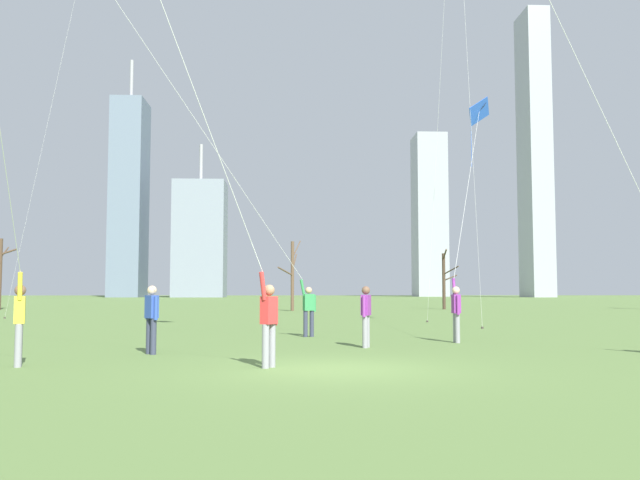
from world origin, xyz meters
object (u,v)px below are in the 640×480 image
at_px(kite_flyer_foreground_left_purple, 631,190).
at_px(bare_tree_rightmost, 0,272).
at_px(bystander_watching_nearby, 152,316).
at_px(kite_flyer_midfield_left_red, 266,242).
at_px(bystander_strolling_midfield, 366,313).
at_px(kite_flyer_midfield_right_blue, 463,253).
at_px(bare_tree_leftmost, 292,274).
at_px(kite_flyer_midfield_center_green, 232,218).
at_px(bare_tree_right_of_center, 444,279).

relative_size(kite_flyer_foreground_left_purple, bare_tree_rightmost, 3.26).
bearing_deg(bystander_watching_nearby, kite_flyer_midfield_left_red, 64.33).
distance_m(kite_flyer_midfield_left_red, bystander_strolling_midfield, 5.00).
height_order(kite_flyer_midfield_right_blue, bystander_watching_nearby, kite_flyer_midfield_right_blue).
bearing_deg(bare_tree_leftmost, kite_flyer_midfield_center_green, -91.80).
xyz_separation_m(bare_tree_rightmost, bare_tree_leftmost, (23.00, -3.56, -0.25)).
height_order(bystander_strolling_midfield, bare_tree_right_of_center, bare_tree_right_of_center).
relative_size(kite_flyer_foreground_left_purple, bystander_strolling_midfield, 11.26).
height_order(kite_flyer_midfield_left_red, bare_tree_leftmost, kite_flyer_midfield_left_red).
bearing_deg(bystander_strolling_midfield, bystander_watching_nearby, -162.67).
xyz_separation_m(kite_flyer_midfield_left_red, kite_flyer_foreground_left_purple, (8.49, -6.63, 0.73)).
distance_m(kite_flyer_midfield_left_red, bystander_watching_nearby, 6.16).
bearing_deg(bystander_watching_nearby, bystander_strolling_midfield, 17.33).
relative_size(kite_flyer_midfield_right_blue, bare_tree_right_of_center, 2.03).
relative_size(kite_flyer_midfield_left_red, bare_tree_rightmost, 2.92).
bearing_deg(bare_tree_right_of_center, kite_flyer_midfield_center_green, -107.89).
xyz_separation_m(kite_flyer_midfield_center_green, bystander_strolling_midfield, (3.10, 5.22, -1.97)).
bearing_deg(bare_tree_leftmost, bare_tree_right_of_center, 14.34).
distance_m(kite_flyer_midfield_left_red, kite_flyer_foreground_left_purple, 10.80).
bearing_deg(bare_tree_right_of_center, kite_flyer_midfield_left_red, -111.77).
xyz_separation_m(kite_flyer_midfield_center_green, kite_flyer_foreground_left_purple, (8.81, 2.14, 0.90)).
bearing_deg(bare_tree_right_of_center, bare_tree_rightmost, 179.29).
distance_m(kite_flyer_midfield_left_red, bare_tree_rightmost, 39.91).
bearing_deg(kite_flyer_midfield_right_blue, bare_tree_right_of_center, 78.28).
bearing_deg(bystander_strolling_midfield, kite_flyer_midfield_right_blue, 44.74).
relative_size(bare_tree_rightmost, bare_tree_right_of_center, 1.17).
xyz_separation_m(kite_flyer_midfield_center_green, bare_tree_right_of_center, (13.42, 41.57, -0.44)).
relative_size(bare_tree_right_of_center, bare_tree_leftmost, 0.89).
distance_m(kite_flyer_midfield_center_green, bystander_watching_nearby, 4.62).
height_order(kite_flyer_foreground_left_purple, bystander_watching_nearby, kite_flyer_foreground_left_purple).
relative_size(kite_flyer_midfield_right_blue, bystander_strolling_midfield, 5.99).
xyz_separation_m(kite_flyer_midfield_right_blue, bare_tree_leftmost, (-5.39, 29.77, 0.04)).
distance_m(kite_flyer_midfield_right_blue, bare_tree_rightmost, 43.78).
distance_m(kite_flyer_midfield_left_red, bare_tree_leftmost, 29.69).
bearing_deg(bystander_strolling_midfield, kite_flyer_midfield_center_green, -120.74).
height_order(bare_tree_rightmost, bare_tree_right_of_center, bare_tree_rightmost).
bearing_deg(bare_tree_leftmost, kite_flyer_midfield_right_blue, -79.74).
bearing_deg(kite_flyer_midfield_right_blue, kite_flyer_foreground_left_purple, -71.27).
height_order(kite_flyer_midfield_left_red, bare_tree_rightmost, kite_flyer_midfield_left_red).
bearing_deg(bare_tree_leftmost, kite_flyer_foreground_left_purple, -78.17).
height_order(bystander_watching_nearby, bare_tree_right_of_center, bare_tree_right_of_center).
bearing_deg(kite_flyer_midfield_left_red, bystander_strolling_midfield, -51.89).
distance_m(kite_flyer_midfield_right_blue, bare_tree_right_of_center, 33.59).
relative_size(kite_flyer_midfield_right_blue, kite_flyer_midfield_left_red, 0.59).
relative_size(kite_flyer_midfield_left_red, kite_flyer_foreground_left_purple, 0.89).
bearing_deg(bare_tree_rightmost, bystander_watching_nearby, -62.97).
xyz_separation_m(kite_flyer_midfield_left_red, bystander_strolling_midfield, (2.79, -3.55, -2.14)).
distance_m(bystander_strolling_midfield, bare_tree_leftmost, 33.33).
distance_m(kite_flyer_midfield_center_green, bare_tree_rightmost, 47.32).
xyz_separation_m(bare_tree_right_of_center, bare_tree_leftmost, (-12.21, -3.12, 0.31)).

